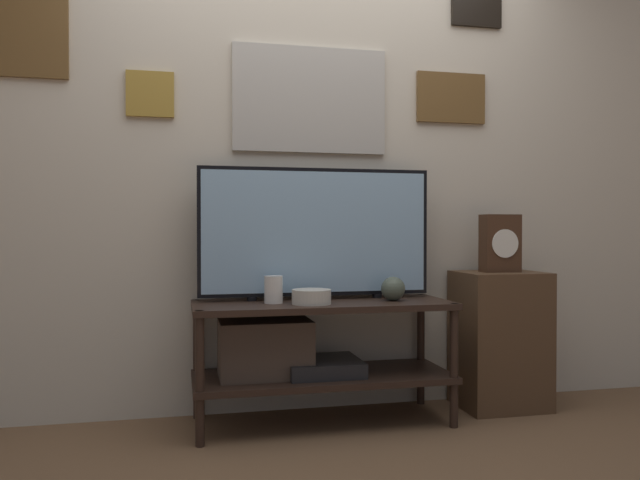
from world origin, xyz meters
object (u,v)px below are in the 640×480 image
at_px(vase_round_glass, 393,289).
at_px(mantel_clock, 500,243).
at_px(television, 316,232).
at_px(candle_jar, 273,290).
at_px(vase_wide_bowl, 311,297).

distance_m(vase_round_glass, mantel_clock, 0.66).
bearing_deg(vase_round_glass, television, 158.64).
bearing_deg(candle_jar, mantel_clock, 2.60).
xyz_separation_m(television, mantel_clock, (0.97, -0.06, -0.06)).
bearing_deg(mantel_clock, television, 176.53).
relative_size(vase_wide_bowl, vase_round_glass, 1.56).
relative_size(television, candle_jar, 9.00).
xyz_separation_m(television, vase_round_glass, (0.36, -0.14, -0.28)).
bearing_deg(vase_wide_bowl, candle_jar, 156.32).
height_order(candle_jar, mantel_clock, mantel_clock).
distance_m(vase_wide_bowl, vase_round_glass, 0.42).
bearing_deg(television, vase_round_glass, -21.36).
distance_m(television, vase_wide_bowl, 0.36).
bearing_deg(candle_jar, television, 26.25).
height_order(vase_round_glass, candle_jar, candle_jar).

